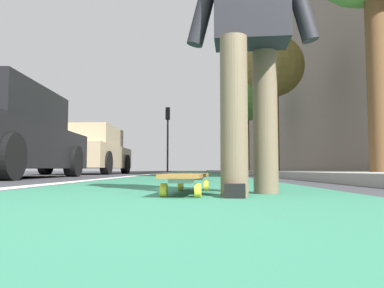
# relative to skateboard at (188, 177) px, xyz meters

# --- Properties ---
(ground_plane) EXTENTS (80.00, 80.00, 0.00)m
(ground_plane) POSITION_rel_skateboard_xyz_m (8.89, 0.11, -0.09)
(ground_plane) COLOR #38383D
(bike_lane_paint) EXTENTS (56.00, 2.14, 0.00)m
(bike_lane_paint) POSITION_rel_skateboard_xyz_m (22.89, 0.11, -0.09)
(bike_lane_paint) COLOR #2D7256
(bike_lane_paint) RESTS_ON ground
(lane_stripe_white) EXTENTS (52.00, 0.16, 0.01)m
(lane_stripe_white) POSITION_rel_skateboard_xyz_m (18.89, 1.34, -0.09)
(lane_stripe_white) COLOR silver
(lane_stripe_white) RESTS_ON ground
(sidewalk_curb) EXTENTS (52.00, 3.20, 0.11)m
(sidewalk_curb) POSITION_rel_skateboard_xyz_m (16.89, -3.04, -0.04)
(sidewalk_curb) COLOR #9E9B93
(sidewalk_curb) RESTS_ON ground
(building_facade) EXTENTS (40.00, 1.20, 13.00)m
(building_facade) POSITION_rel_skateboard_xyz_m (20.89, -5.47, 6.41)
(building_facade) COLOR gray
(building_facade) RESTS_ON ground
(skateboard) EXTENTS (0.86, 0.28, 0.11)m
(skateboard) POSITION_rel_skateboard_xyz_m (0.00, 0.00, 0.00)
(skateboard) COLOR yellow
(skateboard) RESTS_ON ground
(skater_person) EXTENTS (0.45, 0.72, 1.64)m
(skater_person) POSITION_rel_skateboard_xyz_m (-0.15, -0.35, 0.84)
(skater_person) COLOR brown
(skater_person) RESTS_ON ground
(parked_car_mid) EXTENTS (4.28, 2.02, 1.50)m
(parked_car_mid) POSITION_rel_skateboard_xyz_m (9.60, 3.32, 0.63)
(parked_car_mid) COLOR tan
(parked_car_mid) RESTS_ON ground
(traffic_light) EXTENTS (0.33, 0.28, 4.20)m
(traffic_light) POSITION_rel_skateboard_xyz_m (21.69, 1.74, 2.81)
(traffic_light) COLOR #2D2D2D
(traffic_light) RESTS_ON ground
(street_tree_mid) EXTENTS (2.01, 2.01, 4.56)m
(street_tree_mid) POSITION_rel_skateboard_xyz_m (9.88, -2.64, 3.40)
(street_tree_mid) COLOR brown
(street_tree_mid) RESTS_ON ground
(street_tree_far) EXTENTS (2.05, 2.05, 4.64)m
(street_tree_far) POSITION_rel_skateboard_xyz_m (16.18, -2.64, 3.49)
(street_tree_far) COLOR brown
(street_tree_far) RESTS_ON ground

